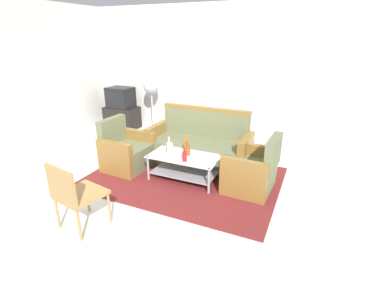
# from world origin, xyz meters

# --- Properties ---
(ground_plane) EXTENTS (14.00, 14.00, 0.00)m
(ground_plane) POSITION_xyz_m (0.00, 0.00, 0.00)
(ground_plane) COLOR white
(wall_back) EXTENTS (6.52, 0.12, 2.80)m
(wall_back) POSITION_xyz_m (0.00, 3.06, 1.40)
(wall_back) COLOR silver
(wall_back) RESTS_ON ground
(rug) EXTENTS (2.96, 2.09, 0.01)m
(rug) POSITION_xyz_m (0.14, 0.73, 0.01)
(rug) COLOR maroon
(rug) RESTS_ON ground
(couch) EXTENTS (1.80, 0.74, 0.96)m
(couch) POSITION_xyz_m (0.14, 1.38, 0.32)
(couch) COLOR #6B704C
(couch) RESTS_ON rug
(armchair_left) EXTENTS (0.73, 0.79, 0.85)m
(armchair_left) POSITION_xyz_m (-0.92, 0.67, 0.29)
(armchair_left) COLOR #6B704C
(armchair_left) RESTS_ON rug
(armchair_right) EXTENTS (0.73, 0.79, 0.85)m
(armchair_right) POSITION_xyz_m (1.21, 0.82, 0.29)
(armchair_right) COLOR #6B704C
(armchair_right) RESTS_ON rug
(coffee_table) EXTENTS (1.10, 0.60, 0.40)m
(coffee_table) POSITION_xyz_m (0.17, 0.69, 0.27)
(coffee_table) COLOR silver
(coffee_table) RESTS_ON rug
(bottle_red) EXTENTS (0.07, 0.07, 0.22)m
(bottle_red) POSITION_xyz_m (0.26, 0.51, 0.49)
(bottle_red) COLOR red
(bottle_red) RESTS_ON coffee_table
(bottle_brown) EXTENTS (0.07, 0.07, 0.23)m
(bottle_brown) POSITION_xyz_m (0.21, 0.73, 0.50)
(bottle_brown) COLOR brown
(bottle_brown) RESTS_ON coffee_table
(bottle_orange) EXTENTS (0.07, 0.07, 0.29)m
(bottle_orange) POSITION_xyz_m (0.15, 0.80, 0.52)
(bottle_orange) COLOR #D85919
(bottle_orange) RESTS_ON coffee_table
(bottle_clear) EXTENTS (0.07, 0.07, 0.30)m
(bottle_clear) POSITION_xyz_m (-0.06, 0.62, 0.52)
(bottle_clear) COLOR silver
(bottle_clear) RESTS_ON coffee_table
(cup) EXTENTS (0.08, 0.08, 0.10)m
(cup) POSITION_xyz_m (-0.16, 0.85, 0.46)
(cup) COLOR silver
(cup) RESTS_ON coffee_table
(tv_stand) EXTENTS (0.80, 0.50, 0.52)m
(tv_stand) POSITION_xyz_m (-2.43, 2.55, 0.26)
(tv_stand) COLOR black
(tv_stand) RESTS_ON ground
(television) EXTENTS (0.62, 0.47, 0.48)m
(television) POSITION_xyz_m (-2.43, 2.55, 0.76)
(television) COLOR black
(television) RESTS_ON tv_stand
(pedestal_fan) EXTENTS (0.36, 0.36, 1.27)m
(pedestal_fan) POSITION_xyz_m (-1.58, 2.60, 1.01)
(pedestal_fan) COLOR #2D2D33
(pedestal_fan) RESTS_ON ground
(wicker_chair) EXTENTS (0.56, 0.56, 0.84)m
(wicker_chair) POSITION_xyz_m (-0.44, -0.96, 0.49)
(wicker_chair) COLOR #AD844C
(wicker_chair) RESTS_ON ground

